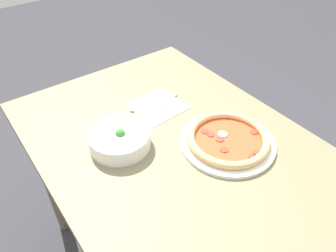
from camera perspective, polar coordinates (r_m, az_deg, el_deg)
name	(u,v)px	position (r m, az deg, el deg)	size (l,w,h in m)	color
dining_table	(187,179)	(1.12, 3.31, -9.22)	(1.27, 0.81, 0.78)	#706B4C
pizza	(228,140)	(1.08, 10.39, -2.38)	(0.31, 0.31, 0.04)	white
bowl	(119,138)	(1.06, -8.46, -2.01)	(0.20, 0.20, 0.07)	white
napkin	(158,106)	(1.23, -1.82, 3.53)	(0.19, 0.19, 0.00)	white
fork	(162,108)	(1.21, -1.02, 3.11)	(0.03, 0.20, 0.00)	silver
knife	(156,102)	(1.25, -2.06, 4.27)	(0.03, 0.20, 0.01)	silver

